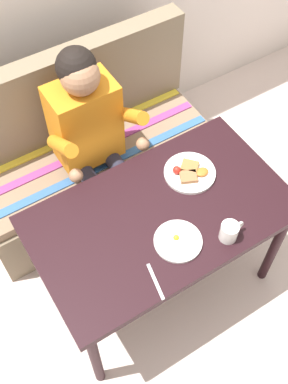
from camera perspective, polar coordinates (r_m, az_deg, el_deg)
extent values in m
plane|color=beige|center=(2.79, 1.66, -10.72)|extent=(8.00, 8.00, 0.00)
cube|color=black|center=(2.16, 2.10, -2.91)|extent=(1.20, 0.70, 0.04)
cylinder|color=black|center=(2.29, -5.98, -19.24)|extent=(0.05, 0.05, 0.69)
cylinder|color=black|center=(2.59, 15.57, -6.38)|extent=(0.05, 0.05, 0.69)
cylinder|color=black|center=(2.52, -12.33, -8.05)|extent=(0.05, 0.05, 0.69)
cylinder|color=black|center=(2.79, 7.91, 2.35)|extent=(0.05, 0.05, 0.69)
cube|color=#76664F|center=(2.95, -5.88, 1.86)|extent=(1.44, 0.56, 0.40)
cube|color=#846951|center=(2.77, -6.28, 4.73)|extent=(1.40, 0.52, 0.06)
cube|color=#76664F|center=(2.69, -9.12, 11.86)|extent=(1.44, 0.12, 0.54)
cube|color=#336099|center=(2.66, -4.92, 3.25)|extent=(1.38, 0.05, 0.01)
cube|color=#93387A|center=(2.74, -6.34, 5.18)|extent=(1.38, 0.05, 0.01)
cube|color=yellow|center=(2.83, -7.69, 7.00)|extent=(1.38, 0.05, 0.01)
cube|color=orange|center=(2.47, -7.15, 8.34)|extent=(0.34, 0.22, 0.48)
sphere|color=#9E7051|center=(2.24, -7.78, 13.77)|extent=(0.19, 0.19, 0.19)
sphere|color=black|center=(2.24, -8.23, 14.77)|extent=(0.19, 0.19, 0.19)
cylinder|color=orange|center=(2.29, -9.90, 5.52)|extent=(0.07, 0.29, 0.23)
cylinder|color=orange|center=(2.39, -1.68, 9.24)|extent=(0.07, 0.29, 0.23)
sphere|color=#9E7051|center=(2.29, -8.24, 1.98)|extent=(0.07, 0.07, 0.07)
sphere|color=#9E7051|center=(2.40, -0.14, 5.83)|extent=(0.07, 0.07, 0.07)
cylinder|color=#232333|center=(2.53, -6.50, 1.49)|extent=(0.09, 0.34, 0.09)
cylinder|color=#232333|center=(2.66, -4.26, -4.35)|extent=(0.08, 0.08, 0.52)
cube|color=black|center=(2.84, -3.37, -7.67)|extent=(0.09, 0.20, 0.05)
cylinder|color=#232333|center=(2.58, -3.18, 3.10)|extent=(0.09, 0.34, 0.09)
cylinder|color=#232333|center=(2.70, -1.12, -2.72)|extent=(0.08, 0.08, 0.52)
cube|color=black|center=(2.88, -0.42, -6.09)|extent=(0.09, 0.20, 0.05)
cylinder|color=white|center=(2.28, 5.56, 2.33)|extent=(0.25, 0.25, 0.02)
cube|color=#98613B|center=(2.24, 5.40, 1.84)|extent=(0.10, 0.09, 0.02)
cube|color=olive|center=(2.28, 5.55, 3.12)|extent=(0.10, 0.10, 0.02)
sphere|color=red|center=(2.25, 3.98, 2.67)|extent=(0.04, 0.04, 0.04)
ellipsoid|color=#CC6623|center=(2.27, 7.04, 2.42)|extent=(0.06, 0.05, 0.02)
cylinder|color=white|center=(2.07, 4.14, -5.96)|extent=(0.21, 0.21, 0.01)
ellipsoid|color=white|center=(2.06, 4.15, -5.80)|extent=(0.09, 0.08, 0.01)
sphere|color=yellow|center=(2.05, 3.91, -5.53)|extent=(0.03, 0.03, 0.03)
cylinder|color=white|center=(2.07, 10.25, -4.76)|extent=(0.08, 0.08, 0.09)
cylinder|color=brown|center=(2.04, 10.42, -4.19)|extent=(0.07, 0.07, 0.01)
torus|color=white|center=(2.09, 11.39, -4.03)|extent=(0.05, 0.01, 0.05)
cube|color=silver|center=(1.98, 1.40, -10.78)|extent=(0.04, 0.17, 0.00)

